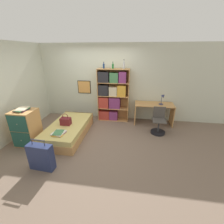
% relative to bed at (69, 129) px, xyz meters
% --- Properties ---
extents(ground_plane, '(14.00, 14.00, 0.00)m').
position_rel_bed_xyz_m(ground_plane, '(0.65, -0.02, -0.18)').
color(ground_plane, '#756051').
extents(wall_back, '(10.00, 0.09, 2.60)m').
position_rel_bed_xyz_m(wall_back, '(0.65, 1.52, 1.12)').
color(wall_back, beige).
rests_on(wall_back, ground_plane).
extents(wall_left, '(0.06, 10.00, 2.60)m').
position_rel_bed_xyz_m(wall_left, '(-1.48, -0.02, 1.12)').
color(wall_left, beige).
rests_on(wall_left, ground_plane).
extents(bed, '(0.99, 1.84, 0.37)m').
position_rel_bed_xyz_m(bed, '(0.00, 0.00, 0.00)').
color(bed, tan).
rests_on(bed, ground_plane).
extents(handbag, '(0.28, 0.19, 0.34)m').
position_rel_bed_xyz_m(handbag, '(-0.04, -0.06, 0.30)').
color(handbag, maroon).
rests_on(handbag, bed).
extents(book_stack_on_bed, '(0.33, 0.35, 0.06)m').
position_rel_bed_xyz_m(book_stack_on_bed, '(0.01, -0.58, 0.21)').
color(book_stack_on_bed, '#7A336B').
rests_on(book_stack_on_bed, bed).
extents(suitcase, '(0.53, 0.22, 0.71)m').
position_rel_bed_xyz_m(suitcase, '(0.02, -1.40, 0.11)').
color(suitcase, navy).
rests_on(suitcase, ground_plane).
extents(dresser, '(0.55, 0.55, 0.95)m').
position_rel_bed_xyz_m(dresser, '(-0.89, -0.57, 0.29)').
color(dresser, tan).
rests_on(dresser, ground_plane).
extents(magazine_pile_on_dresser, '(0.31, 0.39, 0.05)m').
position_rel_bed_xyz_m(magazine_pile_on_dresser, '(-0.92, -0.54, 0.79)').
color(magazine_pile_on_dresser, '#232328').
rests_on(magazine_pile_on_dresser, dresser).
extents(bookcase, '(1.06, 0.36, 1.81)m').
position_rel_bed_xyz_m(bookcase, '(1.08, 1.29, 0.74)').
color(bookcase, tan).
rests_on(bookcase, ground_plane).
extents(bottle_green, '(0.06, 0.06, 0.21)m').
position_rel_bed_xyz_m(bottle_green, '(0.83, 1.31, 1.71)').
color(bottle_green, navy).
rests_on(bottle_green, bookcase).
extents(bottle_brown, '(0.06, 0.06, 0.22)m').
position_rel_bed_xyz_m(bottle_brown, '(1.14, 1.26, 1.71)').
color(bottle_brown, '#1E6B2D').
rests_on(bottle_brown, bookcase).
extents(bottle_clear, '(0.07, 0.07, 0.28)m').
position_rel_bed_xyz_m(bottle_clear, '(1.48, 1.30, 1.74)').
color(bottle_clear, '#B7BCC1').
rests_on(bottle_clear, bookcase).
extents(desk, '(1.26, 0.58, 0.71)m').
position_rel_bed_xyz_m(desk, '(2.55, 1.18, 0.32)').
color(desk, tan).
rests_on(desk, ground_plane).
extents(desk_lamp, '(0.20, 0.15, 0.38)m').
position_rel_bed_xyz_m(desk_lamp, '(2.79, 1.16, 0.77)').
color(desk_lamp, navy).
rests_on(desk_lamp, desk).
extents(desk_chair, '(0.43, 0.43, 0.79)m').
position_rel_bed_xyz_m(desk_chair, '(2.64, 0.54, 0.07)').
color(desk_chair, black).
rests_on(desk_chair, ground_plane).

